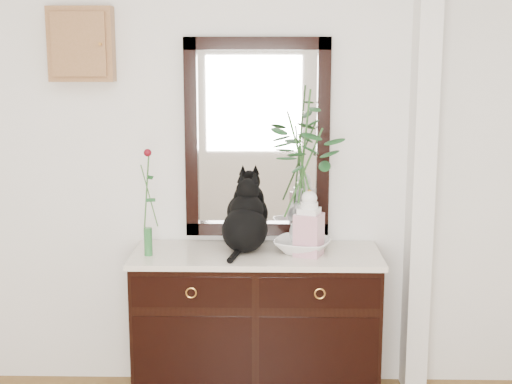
{
  "coord_description": "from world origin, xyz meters",
  "views": [
    {
      "loc": [
        0.17,
        -1.96,
        1.88
      ],
      "look_at": [
        0.1,
        1.63,
        1.2
      ],
      "focal_mm": 50.0,
      "sensor_mm": 36.0,
      "label": 1
    }
  ],
  "objects_px": {
    "cat": "(245,215)",
    "ginger_jar": "(309,222)",
    "lotus_bowl": "(302,246)",
    "sideboard": "(256,319)"
  },
  "relations": [
    {
      "from": "cat",
      "to": "ginger_jar",
      "type": "bearing_deg",
      "value": -2.87
    },
    {
      "from": "cat",
      "to": "ginger_jar",
      "type": "height_order",
      "value": "cat"
    },
    {
      "from": "lotus_bowl",
      "to": "ginger_jar",
      "type": "height_order",
      "value": "ginger_jar"
    },
    {
      "from": "sideboard",
      "to": "lotus_bowl",
      "type": "height_order",
      "value": "lotus_bowl"
    },
    {
      "from": "sideboard",
      "to": "cat",
      "type": "relative_size",
      "value": 3.36
    },
    {
      "from": "cat",
      "to": "ginger_jar",
      "type": "xyz_separation_m",
      "value": [
        0.34,
        -0.08,
        -0.02
      ]
    },
    {
      "from": "sideboard",
      "to": "cat",
      "type": "bearing_deg",
      "value": 151.47
    },
    {
      "from": "sideboard",
      "to": "cat",
      "type": "height_order",
      "value": "cat"
    },
    {
      "from": "sideboard",
      "to": "lotus_bowl",
      "type": "relative_size",
      "value": 4.47
    },
    {
      "from": "cat",
      "to": "lotus_bowl",
      "type": "distance_m",
      "value": 0.35
    }
  ]
}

